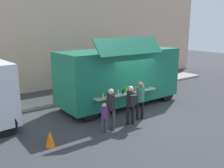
% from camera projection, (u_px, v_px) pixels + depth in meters
% --- Properties ---
extents(ground_plane, '(60.00, 60.00, 0.00)m').
position_uv_depth(ground_plane, '(145.00, 115.00, 11.47)').
color(ground_plane, '#38383D').
extents(curb_strip, '(28.00, 1.60, 0.15)m').
position_uv_depth(curb_strip, '(28.00, 105.00, 12.67)').
color(curb_strip, '#9E998E').
rests_on(curb_strip, ground).
extents(building_behind, '(32.00, 2.40, 8.91)m').
position_uv_depth(building_behind, '(18.00, 20.00, 15.29)').
color(building_behind, '#D5B095').
rests_on(building_behind, ground).
extents(food_truck_main, '(6.45, 3.05, 3.57)m').
position_uv_depth(food_truck_main, '(120.00, 75.00, 12.63)').
color(food_truck_main, '#197453').
rests_on(food_truck_main, ground).
extents(traffic_cone_orange, '(0.36, 0.36, 0.55)m').
position_uv_depth(traffic_cone_orange, '(50.00, 139.00, 8.36)').
color(traffic_cone_orange, orange).
rests_on(traffic_cone_orange, ground).
extents(trash_bin, '(0.60, 0.60, 0.86)m').
position_uv_depth(trash_bin, '(139.00, 81.00, 16.80)').
color(trash_bin, '#2C5D36').
rests_on(trash_bin, ground).
extents(customer_front_ordering, '(0.35, 0.35, 1.73)m').
position_uv_depth(customer_front_ordering, '(140.00, 97.00, 10.64)').
color(customer_front_ordering, black).
rests_on(customer_front_ordering, ground).
extents(customer_mid_with_backpack, '(0.41, 0.55, 1.67)m').
position_uv_depth(customer_mid_with_backpack, '(131.00, 102.00, 10.04)').
color(customer_mid_with_backpack, black).
rests_on(customer_mid_with_backpack, ground).
extents(customer_rear_waiting, '(0.49, 0.48, 1.68)m').
position_uv_depth(customer_rear_waiting, '(111.00, 106.00, 9.60)').
color(customer_rear_waiting, '#4D483E').
rests_on(customer_rear_waiting, ground).
extents(child_near_queue, '(0.24, 0.24, 1.19)m').
position_uv_depth(child_near_queue, '(104.00, 115.00, 9.37)').
color(child_near_queue, '#4A4645').
rests_on(child_near_queue, ground).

